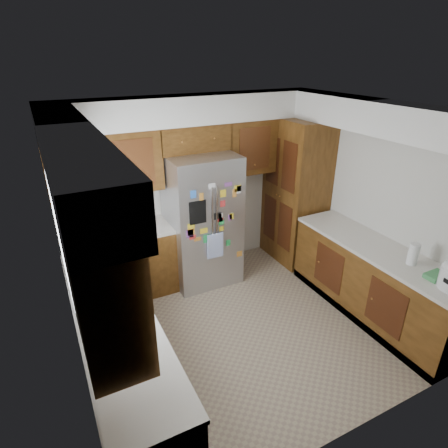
% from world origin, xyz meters
% --- Properties ---
extents(floor, '(3.60, 3.60, 0.00)m').
position_xyz_m(floor, '(0.00, 0.00, 0.00)').
color(floor, tan).
rests_on(floor, ground).
extents(room_shell, '(3.64, 3.24, 2.52)m').
position_xyz_m(room_shell, '(-0.11, 0.36, 1.82)').
color(room_shell, beige).
rests_on(room_shell, ground).
extents(left_counter_run, '(1.36, 3.20, 0.92)m').
position_xyz_m(left_counter_run, '(-1.36, 0.03, 0.43)').
color(left_counter_run, '#42260C').
rests_on(left_counter_run, ground).
extents(right_counter_run, '(0.63, 2.25, 0.92)m').
position_xyz_m(right_counter_run, '(1.50, -0.47, 0.42)').
color(right_counter_run, '#42260C').
rests_on(right_counter_run, ground).
extents(pantry, '(0.60, 0.90, 2.15)m').
position_xyz_m(pantry, '(1.50, 1.15, 1.07)').
color(pantry, '#42260C').
rests_on(pantry, ground).
extents(fridge, '(0.90, 0.79, 1.80)m').
position_xyz_m(fridge, '(-0.00, 1.20, 0.90)').
color(fridge, '#A0A0A5').
rests_on(fridge, ground).
extents(bridge_cabinet, '(0.96, 0.34, 0.35)m').
position_xyz_m(bridge_cabinet, '(0.00, 1.43, 1.98)').
color(bridge_cabinet, '#42260C').
rests_on(bridge_cabinet, fridge).
extents(fridge_top_items, '(0.69, 0.32, 0.26)m').
position_xyz_m(fridge_top_items, '(-0.17, 1.43, 2.27)').
color(fridge_top_items, '#161EAF').
rests_on(fridge_top_items, bridge_cabinet).
extents(sink_assembly, '(0.52, 0.73, 0.37)m').
position_xyz_m(sink_assembly, '(-1.50, 0.10, 0.99)').
color(sink_assembly, silver).
rests_on(sink_assembly, left_counter_run).
extents(left_counter_clutter, '(0.33, 0.83, 0.38)m').
position_xyz_m(left_counter_clutter, '(-1.48, 0.81, 1.05)').
color(left_counter_clutter, black).
rests_on(left_counter_clutter, left_counter_run).
extents(paper_towel, '(0.11, 0.11, 0.24)m').
position_xyz_m(paper_towel, '(1.52, -0.88, 1.04)').
color(paper_towel, white).
rests_on(paper_towel, right_counter_run).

